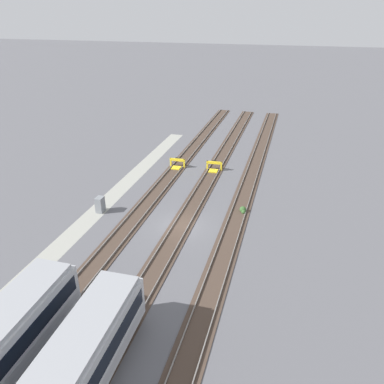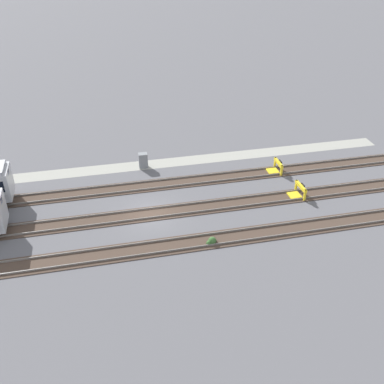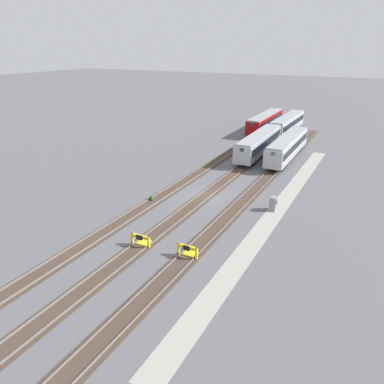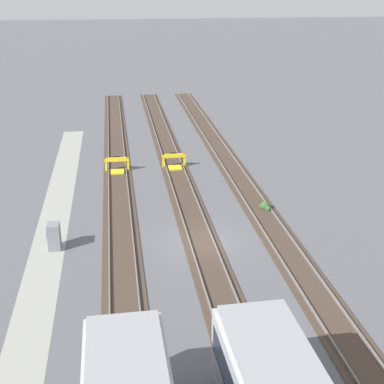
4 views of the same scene
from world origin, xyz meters
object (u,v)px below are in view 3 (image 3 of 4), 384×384
at_px(bumper_stop_near_inner_track, 142,240).
at_px(bumper_stop_nearest_track, 189,251).
at_px(subway_car_front_row_left_inner, 287,146).
at_px(weed_clump, 152,198).
at_px(electrical_cabinet, 273,204).
at_px(subway_car_front_row_centre, 259,143).
at_px(subway_car_front_row_leftmost, 265,122).
at_px(subway_car_front_row_right_inner, 287,124).

bearing_deg(bumper_stop_near_inner_track, bumper_stop_nearest_track, -86.33).
xyz_separation_m(subway_car_front_row_left_inner, bumper_stop_nearest_track, (-34.50, -0.01, -1.53)).
bearing_deg(weed_clump, electrical_cabinet, -74.75).
bearing_deg(bumper_stop_nearest_track, subway_car_front_row_centre, 7.93).
xyz_separation_m(subway_car_front_row_left_inner, weed_clump, (-25.14, 9.94, -1.80)).
relative_size(bumper_stop_nearest_track, bumper_stop_near_inner_track, 1.00).
height_order(subway_car_front_row_left_inner, weed_clump, subway_car_front_row_left_inner).
distance_m(subway_car_front_row_leftmost, weed_clump, 43.98).
xyz_separation_m(subway_car_front_row_centre, weed_clump, (-25.14, 5.15, -1.80)).
bearing_deg(subway_car_front_row_centre, subway_car_front_row_left_inner, -90.00).
height_order(subway_car_front_row_left_inner, subway_car_front_row_right_inner, same).
relative_size(subway_car_front_row_left_inner, bumper_stop_nearest_track, 9.01).
distance_m(bumper_stop_nearest_track, weed_clump, 13.66).
bearing_deg(electrical_cabinet, subway_car_front_row_left_inner, 10.29).
bearing_deg(subway_car_front_row_left_inner, subway_car_front_row_leftmost, 26.90).
bearing_deg(weed_clump, subway_car_front_row_leftmost, -0.53).
relative_size(subway_car_front_row_leftmost, bumper_stop_near_inner_track, 8.98).
relative_size(subway_car_front_row_leftmost, subway_car_front_row_centre, 1.00).
bearing_deg(weed_clump, bumper_stop_near_inner_track, -151.87).
bearing_deg(subway_car_front_row_leftmost, subway_car_front_row_left_inner, -153.10).
distance_m(subway_car_front_row_left_inner, subway_car_front_row_right_inner, 19.26).
relative_size(subway_car_front_row_leftmost, bumper_stop_nearest_track, 9.00).
xyz_separation_m(subway_car_front_row_centre, bumper_stop_nearest_track, (-34.50, -4.81, -1.53)).
bearing_deg(bumper_stop_nearest_track, weed_clump, 46.78).
relative_size(subway_car_front_row_leftmost, electrical_cabinet, 11.26).
distance_m(subway_car_front_row_leftmost, subway_car_front_row_right_inner, 4.82).
relative_size(bumper_stop_nearest_track, weed_clump, 2.18).
bearing_deg(subway_car_front_row_right_inner, subway_car_front_row_centre, 179.76).
relative_size(bumper_stop_nearest_track, electrical_cabinet, 1.25).
bearing_deg(subway_car_front_row_leftmost, subway_car_front_row_centre, -165.84).
height_order(subway_car_front_row_left_inner, bumper_stop_nearest_track, subway_car_front_row_left_inner).
xyz_separation_m(subway_car_front_row_centre, electrical_cabinet, (-21.38, -8.67, -1.24)).
bearing_deg(electrical_cabinet, bumper_stop_near_inner_track, 147.20).
height_order(subway_car_front_row_leftmost, electrical_cabinet, subway_car_front_row_leftmost).
bearing_deg(subway_car_front_row_centre, subway_car_front_row_right_inner, -0.24).
relative_size(bumper_stop_near_inner_track, weed_clump, 2.18).
relative_size(subway_car_front_row_left_inner, weed_clump, 19.60).
height_order(subway_car_front_row_leftmost, bumper_stop_near_inner_track, subway_car_front_row_leftmost).
bearing_deg(bumper_stop_near_inner_track, electrical_cabinet, -32.80).
relative_size(subway_car_front_row_left_inner, bumper_stop_near_inner_track, 8.98).
xyz_separation_m(subway_car_front_row_leftmost, subway_car_front_row_right_inner, (-0.13, -4.82, 0.00)).
xyz_separation_m(subway_car_front_row_leftmost, bumper_stop_nearest_track, (-53.30, -9.55, -1.53)).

